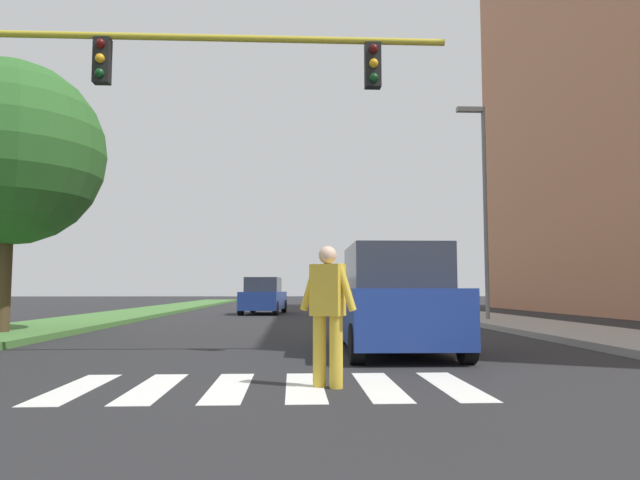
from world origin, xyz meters
TOP-DOWN VIEW (x-y plane):
  - ground_plane at (0.00, 30.00)m, footprint 140.00×140.00m
  - crosswalk at (0.00, 7.76)m, footprint 4.95×2.20m
  - median_strip at (-6.82, 28.00)m, footprint 3.10×64.00m
  - tree_mid at (-6.69, 15.14)m, footprint 4.56×4.56m
  - sidewalk_right at (7.56, 28.00)m, footprint 3.00×64.00m
  - traffic_light_gantry at (-3.05, 10.59)m, footprint 8.64×0.30m
  - street_lamp_right at (6.97, 20.76)m, footprint 1.02×0.24m
  - pedestrian_performer at (0.72, 7.69)m, footprint 0.70×0.44m
  - suv_crossing at (2.20, 11.60)m, footprint 2.02×4.62m
  - sedan_midblock at (-1.07, 28.72)m, footprint 2.17×4.45m

SIDE VIEW (x-z plane):
  - ground_plane at x=0.00m, z-range 0.00..0.00m
  - crosswalk at x=0.00m, z-range 0.00..0.01m
  - median_strip at x=-6.82m, z-range 0.00..0.15m
  - sidewalk_right at x=7.56m, z-range 0.00..0.15m
  - sedan_midblock at x=-1.07m, z-range -0.07..1.66m
  - suv_crossing at x=2.20m, z-range -0.05..1.92m
  - pedestrian_performer at x=0.72m, z-range 0.09..1.78m
  - traffic_light_gantry at x=-3.05m, z-range 1.35..7.35m
  - tree_mid at x=-6.69m, z-range 1.18..7.84m
  - street_lamp_right at x=6.97m, z-range 0.84..8.34m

